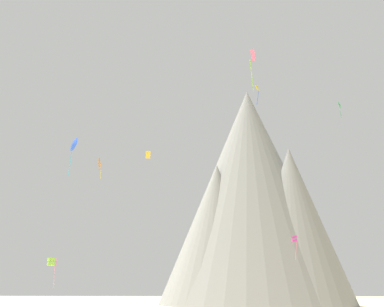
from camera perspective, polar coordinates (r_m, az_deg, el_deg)
name	(u,v)px	position (r m, az deg, el deg)	size (l,w,h in m)	color
rock_massif	(253,201)	(126.47, 7.40, -5.77)	(65.60, 65.60, 58.66)	gray
kite_lime_low	(51,262)	(81.61, -16.74, -12.47)	(1.42, 1.42, 1.18)	#8CD133
kite_pink_low	(56,267)	(90.66, -16.24, -13.10)	(0.42, 0.67, 5.31)	pink
kite_rainbow_high	(253,60)	(57.97, 7.37, 11.18)	(0.73, 1.16, 5.40)	#E5668C
kite_blue_mid	(73,144)	(73.72, -14.23, 1.08)	(2.10, 2.19, 6.01)	blue
kite_orange_high	(100,164)	(94.01, -11.11, -1.29)	(0.69, 2.55, 4.18)	orange
kite_magenta_low	(294,239)	(85.62, 12.32, -10.15)	(1.04, 0.98, 4.21)	#D1339E
kite_yellow_high	(257,90)	(82.19, 7.94, 7.60)	(0.77, 0.63, 3.66)	yellow
kite_green_high	(340,105)	(97.45, 17.52, 5.61)	(1.10, 1.55, 3.50)	green
kite_gold_high	(148,155)	(81.64, -5.36, -0.15)	(0.99, 0.62, 1.35)	gold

